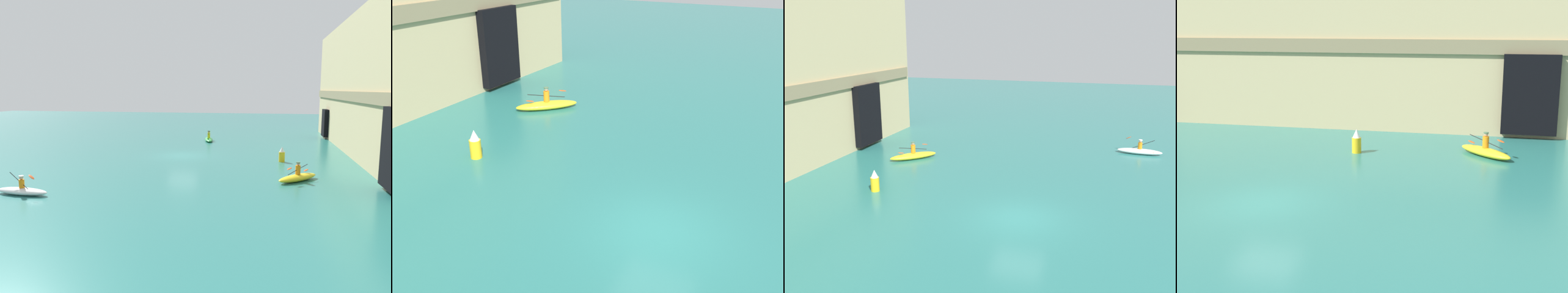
# 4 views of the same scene
# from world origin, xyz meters

# --- Properties ---
(ground_plane) EXTENTS (120.00, 120.00, 0.00)m
(ground_plane) POSITION_xyz_m (0.00, 0.00, 0.00)
(ground_plane) COLOR #28706B
(kayak_white) EXTENTS (1.04, 3.15, 1.22)m
(kayak_white) POSITION_xyz_m (13.74, -6.00, 0.23)
(kayak_white) COLOR white
(kayak_white) RESTS_ON ground
(kayak_yellow) EXTENTS (2.96, 2.93, 1.22)m
(kayak_yellow) POSITION_xyz_m (7.76, 9.14, 0.25)
(kayak_yellow) COLOR yellow
(kayak_yellow) RESTS_ON ground
(marker_buoy) EXTENTS (0.47, 0.47, 1.23)m
(marker_buoy) POSITION_xyz_m (1.33, 8.41, 0.57)
(marker_buoy) COLOR yellow
(marker_buoy) RESTS_ON ground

